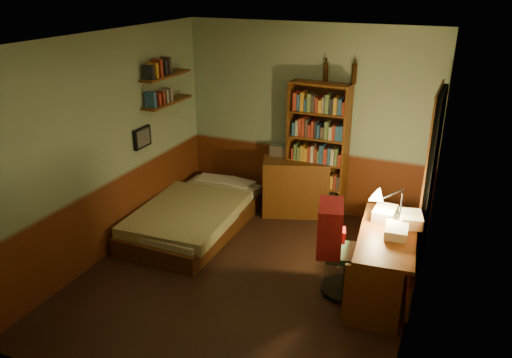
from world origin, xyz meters
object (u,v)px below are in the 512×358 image
at_px(dresser, 295,187).
at_px(desk_lamp, 402,201).
at_px(bed, 195,206).
at_px(office_chair, 349,245).
at_px(desk, 384,264).
at_px(mini_stereo, 281,150).
at_px(bookshelf, 317,151).

distance_m(dresser, desk_lamp, 2.07).
bearing_deg(dresser, bed, -158.14).
bearing_deg(dresser, desk_lamp, -57.51).
height_order(desk_lamp, office_chair, desk_lamp).
height_order(desk, desk_lamp, desk_lamp).
relative_size(mini_stereo, desk, 0.20).
bearing_deg(office_chair, desk, 6.21).
distance_m(bed, desk, 2.61).
bearing_deg(dresser, bookshelf, -2.34).
bearing_deg(bed, office_chair, -16.33).
height_order(mini_stereo, desk, mini_stereo).
distance_m(bed, mini_stereo, 1.44).
distance_m(bed, desk_lamp, 2.73).
distance_m(bed, bookshelf, 1.80).
bearing_deg(bed, dresser, 41.70).
relative_size(bed, desk, 1.55).
bearing_deg(office_chair, bookshelf, 103.55).
height_order(mini_stereo, office_chair, office_chair).
bearing_deg(bed, bookshelf, 37.79).
bearing_deg(mini_stereo, office_chair, -57.38).
distance_m(mini_stereo, desk, 2.44).
relative_size(bookshelf, desk_lamp, 3.50).
distance_m(dresser, desk, 2.09).
xyz_separation_m(bed, bookshelf, (1.33, 1.04, 0.62)).
bearing_deg(desk, bookshelf, 122.67).
height_order(bed, mini_stereo, mini_stereo).
bearing_deg(office_chair, dresser, 111.67).
bearing_deg(desk_lamp, office_chair, -148.15).
relative_size(desk, desk_lamp, 2.53).
distance_m(bed, office_chair, 2.31).
bearing_deg(bookshelf, bed, -137.22).
height_order(bookshelf, office_chair, bookshelf).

